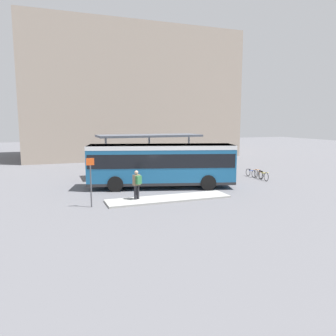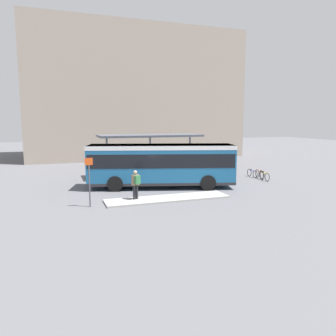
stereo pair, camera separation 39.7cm
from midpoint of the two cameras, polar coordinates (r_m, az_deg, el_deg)
ground_plane at (r=24.13m, az=-0.70°, el=-3.39°), size 120.00×120.00×0.00m
curb_island at (r=20.43m, az=0.51°, el=-5.35°), size 7.77×1.80×0.12m
city_bus at (r=23.83m, az=-0.69°, el=0.94°), size 10.78×5.42×3.14m
pedestrian_waiting at (r=19.90m, az=-5.06°, el=-2.58°), size 0.52×0.55×1.77m
bicycle_yellow at (r=28.08m, az=16.80°, el=-1.33°), size 0.48×1.69×0.73m
bicycle_orange at (r=28.85m, az=16.06°, el=-1.05°), size 0.48×1.69×0.74m
bicycle_blue at (r=29.43m, az=14.82°, el=-0.88°), size 0.48×1.55×0.67m
station_shelter at (r=28.53m, az=-2.74°, el=5.46°), size 8.86×3.13×3.67m
platform_sign at (r=18.92m, az=-12.96°, el=-2.02°), size 0.44×0.08×2.80m
station_building at (r=47.22m, az=-6.03°, el=12.41°), size 27.86×13.35×16.68m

